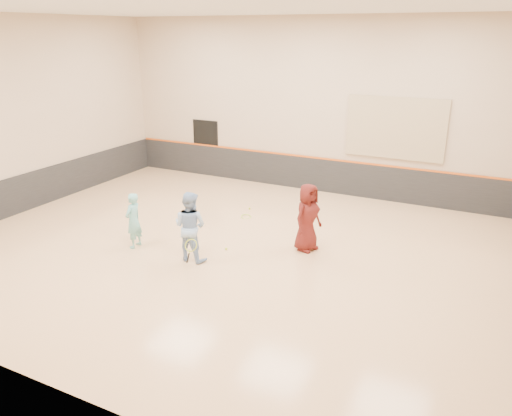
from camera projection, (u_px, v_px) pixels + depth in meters
The scene contains 14 objects.
room at pixel (231, 222), 12.92m from camera, with size 15.04×12.04×6.22m.
wainscot_back at pixel (312, 174), 18.02m from camera, with size 14.90×0.04×1.20m, color #232326.
wainscot_left at pixel (30, 191), 16.14m from camera, with size 0.04×11.90×1.20m, color #232326.
accent_stripe at pixel (313, 157), 17.80m from camera, with size 14.90×0.03×0.06m, color #D85914.
acoustic_panel at pixel (395, 128), 16.18m from camera, with size 3.20×0.08×2.00m, color tan.
doorway at pixel (206, 148), 19.76m from camera, with size 1.10×0.05×2.20m, color black.
girl at pixel (133, 221), 13.18m from camera, with size 0.55×0.36×1.51m, color #70C2C3.
instructor at pixel (190, 226), 12.40m from camera, with size 0.87×0.68×1.79m, color #96B9E9.
young_man at pixel (308, 217), 12.97m from camera, with size 0.88×0.58×1.81m, color #561714.
held_racket at pixel (191, 245), 12.04m from camera, with size 0.43×0.43×0.62m, color #B6C82C, non-canonical shape.
spare_racket at pixel (246, 215), 15.52m from camera, with size 0.70×0.70×0.16m, color #AADA30, non-canonical shape.
ball_under_racket at pixel (226, 249), 13.21m from camera, with size 0.07×0.07×0.07m, color #CFEF37.
ball_in_hand at pixel (312, 209), 12.76m from camera, with size 0.07×0.07×0.07m, color #CEEA36.
ball_beside_spare at pixel (250, 209), 16.21m from camera, with size 0.07×0.07×0.07m, color #C2D932.
Camera 1 is at (5.96, -10.49, 5.49)m, focal length 35.00 mm.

